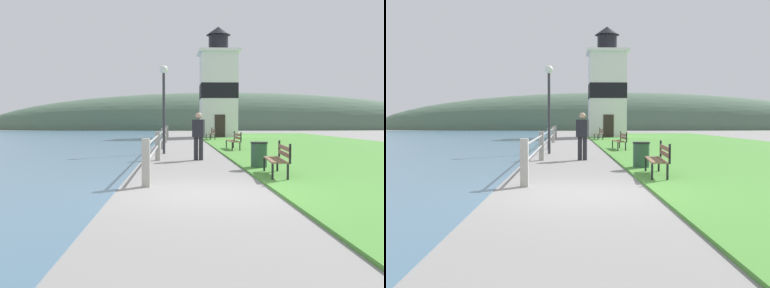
{
  "view_description": "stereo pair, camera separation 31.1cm",
  "coord_description": "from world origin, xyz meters",
  "views": [
    {
      "loc": [
        -0.65,
        -8.67,
        1.51
      ],
      "look_at": [
        0.19,
        13.06,
        0.3
      ],
      "focal_mm": 40.0,
      "sensor_mm": 36.0,
      "label": 1
    },
    {
      "loc": [
        -0.34,
        -8.68,
        1.51
      ],
      "look_at": [
        0.19,
        13.06,
        0.3
      ],
      "focal_mm": 40.0,
      "sensor_mm": 36.0,
      "label": 2
    }
  ],
  "objects": [
    {
      "name": "trash_bin",
      "position": [
        1.94,
        4.46,
        0.42
      ],
      "size": [
        0.54,
        0.54,
        0.84
      ],
      "color": "#2D5138",
      "rests_on": "ground_plane"
    },
    {
      "name": "distant_hillside",
      "position": [
        8.0,
        61.19,
        0.0
      ],
      "size": [
        80.0,
        16.0,
        12.0
      ],
      "color": "#4C6651",
      "rests_on": "ground_plane"
    },
    {
      "name": "lamp_post",
      "position": [
        -1.18,
        10.58,
        2.74
      ],
      "size": [
        0.36,
        0.36,
        3.96
      ],
      "color": "#333338",
      "rests_on": "ground_plane"
    },
    {
      "name": "ground_plane",
      "position": [
        0.0,
        0.0,
        0.0
      ],
      "size": [
        160.0,
        160.0,
        0.0
      ],
      "primitive_type": "plane",
      "color": "gray"
    },
    {
      "name": "lighthouse",
      "position": [
        3.18,
        29.66,
        4.29
      ],
      "size": [
        3.65,
        3.65,
        9.82
      ],
      "color": "white",
      "rests_on": "ground_plane"
    },
    {
      "name": "grass_verge",
      "position": [
        7.43,
        15.6,
        0.03
      ],
      "size": [
        12.0,
        46.79,
        0.06
      ],
      "color": "#4C8E38",
      "rests_on": "ground_plane"
    },
    {
      "name": "seawall_railing",
      "position": [
        -1.33,
        13.76,
        0.65
      ],
      "size": [
        0.18,
        25.69,
        1.1
      ],
      "color": "#A8A399",
      "rests_on": "ground_plane"
    },
    {
      "name": "park_bench_midway",
      "position": [
        2.31,
        12.61,
        0.54
      ],
      "size": [
        0.53,
        1.94,
        0.94
      ],
      "rotation": [
        0.0,
        0.0,
        3.17
      ],
      "color": "brown",
      "rests_on": "ground_plane"
    },
    {
      "name": "park_bench_near",
      "position": [
        2.07,
        2.49,
        0.54
      ],
      "size": [
        0.64,
        1.85,
        0.94
      ],
      "rotation": [
        0.0,
        0.0,
        3.05
      ],
      "color": "brown",
      "rests_on": "ground_plane"
    },
    {
      "name": "park_bench_far",
      "position": [
        2.07,
        23.41,
        0.54
      ],
      "size": [
        0.63,
        1.74,
        0.94
      ],
      "rotation": [
        0.0,
        0.0,
        3.24
      ],
      "color": "brown",
      "rests_on": "ground_plane"
    },
    {
      "name": "person_strolling",
      "position": [
        0.22,
        7.46,
        0.98
      ],
      "size": [
        0.49,
        0.36,
        1.8
      ],
      "rotation": [
        0.0,
        0.0,
        1.26
      ],
      "color": "#28282D",
      "rests_on": "ground_plane"
    }
  ]
}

